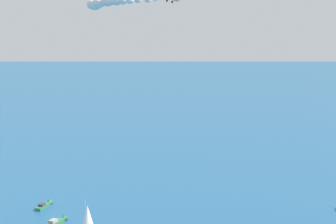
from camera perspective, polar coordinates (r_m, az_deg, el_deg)
name	(u,v)px	position (r m, az deg, el deg)	size (l,w,h in m)	color
motorboat_far_stbd	(57,222)	(158.28, -12.15, -11.77)	(7.27, 7.71, 2.45)	#33704C
motorboat_outer_ring_a	(45,205)	(173.37, -13.47, -9.99)	(5.92, 7.54, 2.24)	#33704C
smoke_trail_lead	(105,3)	(159.99, -6.93, 11.90)	(16.50, 32.61, 4.21)	silver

